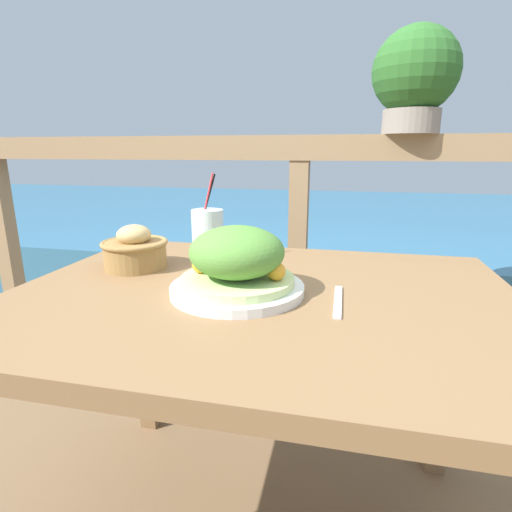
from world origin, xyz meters
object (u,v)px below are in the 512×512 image
object	(u,v)px
salad_plate	(237,265)
potted_plant	(415,77)
drink_glass	(208,237)
bread_basket	(135,250)

from	to	relation	value
salad_plate	potted_plant	distance (m)	0.96
potted_plant	drink_glass	bearing A→B (deg)	-138.43
bread_basket	potted_plant	size ratio (longest dim) A/B	0.51
drink_glass	bread_basket	world-z (taller)	drink_glass
drink_glass	bread_basket	distance (m)	0.20
salad_plate	potted_plant	size ratio (longest dim) A/B	0.86
salad_plate	potted_plant	xyz separation A→B (m)	(0.43, 0.72, 0.48)
salad_plate	bread_basket	size ratio (longest dim) A/B	1.69
bread_basket	potted_plant	xyz separation A→B (m)	(0.74, 0.59, 0.49)
drink_glass	potted_plant	size ratio (longest dim) A/B	0.72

